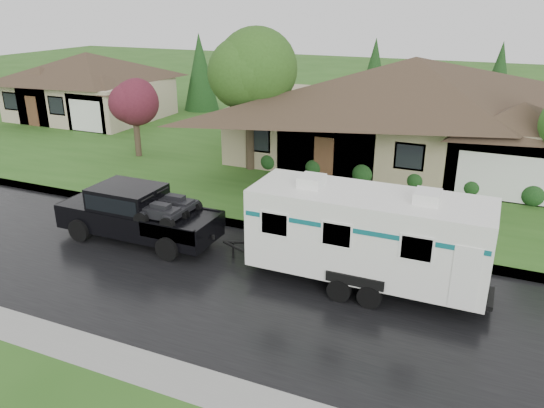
{
  "coord_description": "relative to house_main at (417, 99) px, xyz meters",
  "views": [
    {
      "loc": [
        6.58,
        -15.2,
        8.55
      ],
      "look_at": [
        -0.97,
        2.0,
        1.28
      ],
      "focal_mm": 35.0,
      "sensor_mm": 36.0,
      "label": 1
    }
  ],
  "objects": [
    {
      "name": "lawn",
      "position": [
        -2.29,
        1.16,
        -3.52
      ],
      "size": [
        140.0,
        26.0,
        0.15
      ],
      "primitive_type": "cube",
      "color": "#2B571B",
      "rests_on": "ground"
    },
    {
      "name": "ground",
      "position": [
        -2.29,
        -13.84,
        -3.59
      ],
      "size": [
        140.0,
        140.0,
        0.0
      ],
      "primitive_type": "plane",
      "color": "#2B571B",
      "rests_on": "ground"
    },
    {
      "name": "curb",
      "position": [
        -2.29,
        -11.59,
        -3.52
      ],
      "size": [
        140.0,
        0.5,
        0.15
      ],
      "primitive_type": "cube",
      "color": "gray",
      "rests_on": "ground"
    },
    {
      "name": "travel_trailer",
      "position": [
        1.0,
        -14.23,
        -1.77
      ],
      "size": [
        7.66,
        2.69,
        3.44
      ],
      "color": "white",
      "rests_on": "ground"
    },
    {
      "name": "tree_left_green",
      "position": [
        -7.58,
        -4.83,
        1.38
      ],
      "size": [
        4.2,
        4.2,
        6.94
      ],
      "color": "#382B1E",
      "rests_on": "lawn"
    },
    {
      "name": "tree_red",
      "position": [
        -14.54,
        -5.19,
        -0.31
      ],
      "size": [
        2.73,
        2.73,
        4.53
      ],
      "color": "#382B1E",
      "rests_on": "lawn"
    },
    {
      "name": "road",
      "position": [
        -2.29,
        -15.84,
        -3.59
      ],
      "size": [
        140.0,
        8.0,
        0.01
      ],
      "primitive_type": "cube",
      "color": "black",
      "rests_on": "ground"
    },
    {
      "name": "house_main",
      "position": [
        0.0,
        0.0,
        0.0
      ],
      "size": [
        19.44,
        10.8,
        6.9
      ],
      "color": "tan",
      "rests_on": "lawn"
    },
    {
      "name": "house_far",
      "position": [
        -24.07,
        2.02,
        -0.62
      ],
      "size": [
        10.8,
        8.64,
        5.8
      ],
      "color": "tan",
      "rests_on": "lawn"
    },
    {
      "name": "shrub_row",
      "position": [
        -0.29,
        -4.54,
        -2.94
      ],
      "size": [
        13.6,
        1.0,
        1.0
      ],
      "color": "#143814",
      "rests_on": "lawn"
    },
    {
      "name": "pickup_truck",
      "position": [
        -7.81,
        -14.23,
        -2.48
      ],
      "size": [
        6.21,
        2.36,
        2.07
      ],
      "color": "black",
      "rests_on": "ground"
    }
  ]
}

